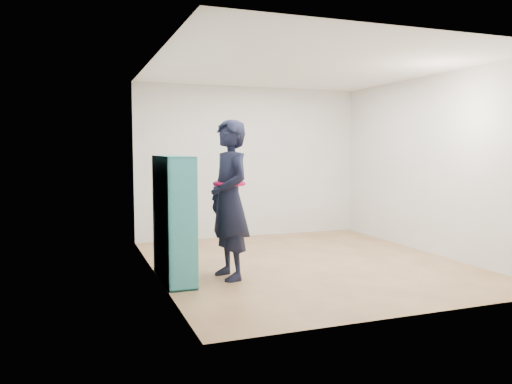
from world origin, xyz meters
name	(u,v)px	position (x,y,z in m)	size (l,w,h in m)	color
floor	(306,263)	(0.00, 0.00, 0.00)	(4.50, 4.50, 0.00)	brown
ceiling	(308,67)	(0.00, 0.00, 2.60)	(4.50, 4.50, 0.00)	white
wall_left	(155,169)	(-2.00, 0.00, 1.30)	(0.02, 4.50, 2.60)	beige
wall_right	(430,165)	(2.00, 0.00, 1.30)	(0.02, 4.50, 2.60)	beige
wall_back	(250,162)	(0.00, 2.25, 1.30)	(4.00, 0.02, 2.60)	beige
wall_front	(417,175)	(0.00, -2.25, 1.30)	(4.00, 0.02, 2.60)	beige
bookshelf	(172,220)	(-1.86, -0.23, 0.71)	(0.32, 1.09, 1.45)	teal
person	(229,200)	(-1.20, -0.38, 0.94)	(0.54, 0.74, 1.88)	black
smartphone	(215,189)	(-1.35, -0.30, 1.06)	(0.04, 0.10, 0.13)	silver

